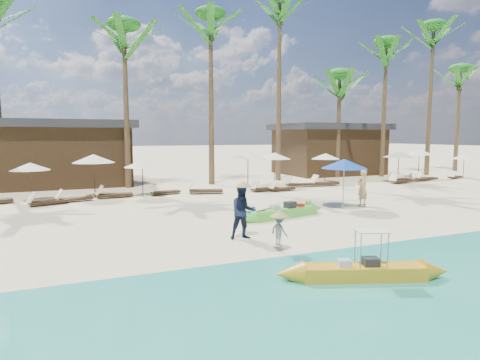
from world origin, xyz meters
name	(u,v)px	position (x,y,z in m)	size (l,w,h in m)	color
ground	(282,232)	(0.00, 0.00, 0.00)	(240.00, 240.00, 0.00)	#F5E5B5
wet_sand_strip	(386,280)	(0.00, -5.00, 0.00)	(240.00, 4.50, 0.01)	tan
green_canoe	(283,212)	(1.24, 2.20, 0.21)	(4.78, 1.29, 0.61)	#55D340
yellow_canoe	(363,272)	(-0.47, -4.76, 0.19)	(4.31, 1.77, 1.16)	gold
tourist	(362,187)	(6.04, 3.23, 0.86)	(0.63, 0.41, 1.72)	tan
vendor_green	(243,212)	(-1.57, -0.31, 0.88)	(0.85, 0.66, 1.76)	#152039
vendor_yellow	(279,230)	(-1.18, -2.03, 0.63)	(0.58, 0.34, 0.90)	gray
blue_umbrella	(344,164)	(4.71, 2.90, 2.04)	(2.10, 2.10, 2.26)	#99999E
resort_parasol_3	(30,167)	(-8.53, 10.40, 1.77)	(1.91, 1.91, 1.97)	#372616
lounger_3_right	(46,201)	(-7.84, 9.01, 0.20)	(1.83, 1.08, 0.59)	#372616
resort_parasol_4	(94,159)	(-5.54, 10.68, 2.09)	(2.25, 2.25, 2.32)	#372616
lounger_4_left	(72,198)	(-6.66, 9.61, 0.20)	(1.81, 0.92, 0.59)	#372616
lounger_4_right	(112,194)	(-4.71, 10.17, 0.22)	(1.93, 0.72, 0.64)	#372616
resort_parasol_5	(142,164)	(-3.15, 9.82, 1.81)	(1.95, 1.95, 2.01)	#372616
lounger_5_left	(163,191)	(-1.93, 10.35, 0.19)	(1.76, 0.77, 0.58)	#372616
resort_parasol_6	(248,155)	(3.65, 11.26, 2.09)	(2.26, 2.26, 2.32)	#372616
lounger_6_left	(204,190)	(0.26, 9.86, 0.22)	(2.07, 1.17, 0.67)	#372616
lounger_6_right	(263,188)	(3.85, 9.40, 0.21)	(1.86, 0.78, 0.61)	#372616
resort_parasol_7	(274,156)	(5.57, 11.35, 1.99)	(2.15, 2.15, 2.21)	#372616
lounger_7_left	(281,188)	(4.83, 9.10, 0.19)	(1.69, 0.67, 0.56)	#372616
lounger_7_right	(298,184)	(6.83, 10.44, 0.21)	(1.95, 0.90, 0.64)	#372616
resort_parasol_8	(325,156)	(9.73, 11.67, 1.87)	(2.02, 2.02, 2.08)	#372616
lounger_8_left	(323,183)	(8.62, 10.26, 0.22)	(1.99, 0.71, 0.67)	#372616
resort_parasol_9	(399,154)	(14.56, 9.82, 2.00)	(2.16, 2.16, 2.22)	#372616
lounger_9_left	(400,180)	(14.34, 9.38, 0.21)	(1.94, 0.83, 0.64)	#372616
lounger_9_right	(400,179)	(15.19, 10.26, 0.20)	(1.82, 0.87, 0.59)	#372616
resort_parasol_10	(419,152)	(18.56, 11.81, 2.02)	(2.18, 2.18, 2.24)	#372616
lounger_10_left	(418,179)	(16.48, 9.84, 0.20)	(1.75, 0.59, 0.59)	#372616
lounger_10_right	(426,178)	(17.62, 10.20, 0.19)	(1.73, 0.62, 0.58)	#372616
resort_parasol_11	(464,157)	(21.35, 10.06, 1.69)	(1.82, 1.82, 1.87)	#372616
lounger_11_left	(454,176)	(20.52, 10.16, 0.18)	(1.69, 0.99, 0.55)	#372616
palm_3	(124,49)	(-3.36, 14.27, 8.58)	(2.08, 2.08, 10.52)	brown
palm_4	(211,42)	(2.15, 14.01, 9.45)	(2.08, 2.08, 11.70)	brown
palm_5	(280,30)	(7.45, 14.38, 10.82)	(2.08, 2.08, 13.60)	brown
palm_6	(340,87)	(12.84, 14.52, 7.05)	(2.08, 2.08, 8.51)	brown
palm_7	(386,63)	(16.57, 13.68, 8.99)	(2.08, 2.08, 11.08)	brown
palm_8	(433,51)	(21.07, 13.33, 10.18)	(2.08, 2.08, 12.70)	brown
palm_9	(460,83)	(26.21, 14.81, 8.06)	(2.08, 2.08, 9.82)	brown
pavilion_west	(49,152)	(-8.00, 17.50, 2.19)	(10.80, 6.60, 4.30)	#372616
pavilion_east	(328,148)	(14.00, 17.50, 2.20)	(8.80, 6.60, 4.30)	#372616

